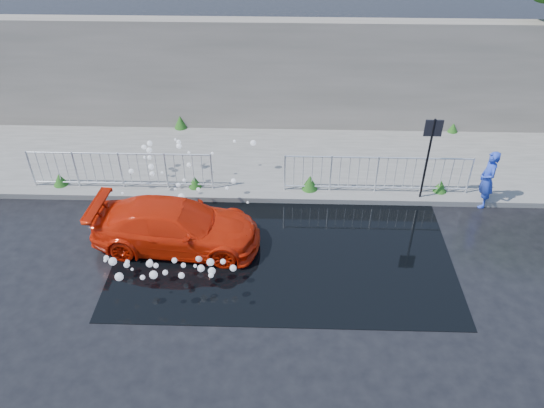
{
  "coord_description": "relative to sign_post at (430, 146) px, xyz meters",
  "views": [
    {
      "loc": [
        0.53,
        -8.83,
        8.47
      ],
      "look_at": [
        0.21,
        1.47,
        1.0
      ],
      "focal_mm": 35.0,
      "sensor_mm": 36.0,
      "label": 1
    }
  ],
  "objects": [
    {
      "name": "puddle",
      "position": [
        -3.7,
        -2.1,
        -1.72
      ],
      "size": [
        8.0,
        5.0,
        0.01
      ],
      "primitive_type": "cube",
      "color": "black",
      "rests_on": "ground"
    },
    {
      "name": "railing_right",
      "position": [
        -1.2,
        0.25,
        -0.99
      ],
      "size": [
        5.05,
        0.05,
        1.1
      ],
      "color": "silver",
      "rests_on": "pavement"
    },
    {
      "name": "sign_post",
      "position": [
        0.0,
        0.0,
        0.0
      ],
      "size": [
        0.45,
        0.06,
        2.5
      ],
      "color": "black",
      "rests_on": "ground"
    },
    {
      "name": "water_spray",
      "position": [
        -6.38,
        -1.62,
        -1.01
      ],
      "size": [
        3.5,
        5.57,
        1.1
      ],
      "color": "white",
      "rests_on": "ground"
    },
    {
      "name": "pavement",
      "position": [
        -4.2,
        1.9,
        -1.65
      ],
      "size": [
        30.0,
        4.0,
        0.15
      ],
      "primitive_type": "cube",
      "color": "#5E5E59",
      "rests_on": "ground"
    },
    {
      "name": "ground",
      "position": [
        -4.2,
        -3.1,
        -1.72
      ],
      "size": [
        90.0,
        90.0,
        0.0
      ],
      "primitive_type": "plane",
      "color": "black",
      "rests_on": "ground"
    },
    {
      "name": "red_car",
      "position": [
        -6.28,
        -2.02,
        -1.14
      ],
      "size": [
        4.13,
        1.92,
        1.17
      ],
      "primitive_type": "imported",
      "rotation": [
        0.0,
        0.0,
        1.5
      ],
      "color": "red",
      "rests_on": "ground"
    },
    {
      "name": "retaining_wall",
      "position": [
        -4.2,
        4.1,
        0.18
      ],
      "size": [
        30.0,
        0.6,
        3.5
      ],
      "primitive_type": "cube",
      "color": "#696459",
      "rests_on": "pavement"
    },
    {
      "name": "person",
      "position": [
        1.64,
        -0.1,
        -0.91
      ],
      "size": [
        0.4,
        0.6,
        1.63
      ],
      "primitive_type": "imported",
      "rotation": [
        0.0,
        0.0,
        -1.58
      ],
      "color": "blue",
      "rests_on": "ground"
    },
    {
      "name": "railing_left",
      "position": [
        -8.2,
        0.25,
        -0.99
      ],
      "size": [
        5.05,
        0.05,
        1.1
      ],
      "color": "silver",
      "rests_on": "pavement"
    },
    {
      "name": "curb",
      "position": [
        -4.2,
        -0.1,
        -1.64
      ],
      "size": [
        30.0,
        0.25,
        0.16
      ],
      "primitive_type": "cube",
      "color": "#5E5E59",
      "rests_on": "ground"
    },
    {
      "name": "weeds",
      "position": [
        -4.48,
        1.44,
        -1.38
      ],
      "size": [
        12.17,
        3.93,
        0.43
      ],
      "color": "#155018",
      "rests_on": "pavement"
    }
  ]
}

